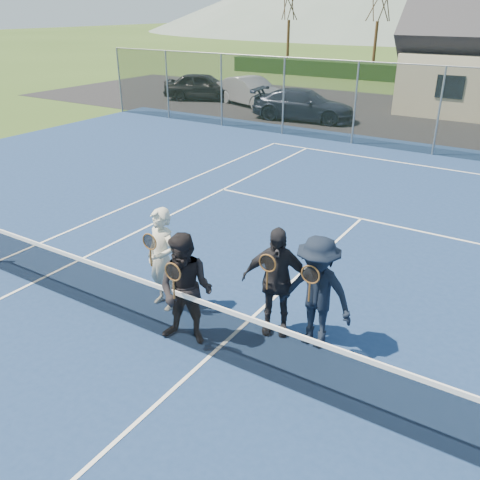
{
  "coord_description": "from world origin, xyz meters",
  "views": [
    {
      "loc": [
        3.69,
        -4.96,
        4.78
      ],
      "look_at": [
        -0.42,
        1.5,
        1.25
      ],
      "focal_mm": 38.0,
      "sensor_mm": 36.0,
      "label": 1
    }
  ],
  "objects_px": {
    "player_c": "(276,281)",
    "player_d": "(317,293)",
    "car_b": "(251,91)",
    "car_a": "(204,86)",
    "tennis_net": "(209,327)",
    "car_c": "(304,105)",
    "player_a": "(162,259)",
    "player_b": "(186,290)"
  },
  "relations": [
    {
      "from": "player_c",
      "to": "player_d",
      "type": "xyz_separation_m",
      "value": [
        0.68,
        0.02,
        -0.0
      ]
    },
    {
      "from": "car_b",
      "to": "car_a",
      "type": "bearing_deg",
      "value": 109.93
    },
    {
      "from": "player_c",
      "to": "car_a",
      "type": "bearing_deg",
      "value": 129.06
    },
    {
      "from": "player_d",
      "to": "car_a",
      "type": "bearing_deg",
      "value": 130.42
    },
    {
      "from": "player_d",
      "to": "tennis_net",
      "type": "bearing_deg",
      "value": -135.42
    },
    {
      "from": "car_c",
      "to": "player_d",
      "type": "relative_size",
      "value": 2.62
    },
    {
      "from": "car_a",
      "to": "tennis_net",
      "type": "relative_size",
      "value": 0.37
    },
    {
      "from": "car_c",
      "to": "player_a",
      "type": "xyz_separation_m",
      "value": [
        5.06,
        -15.81,
        0.24
      ]
    },
    {
      "from": "player_c",
      "to": "player_a",
      "type": "bearing_deg",
      "value": -169.45
    },
    {
      "from": "car_b",
      "to": "car_c",
      "type": "height_order",
      "value": "car_b"
    },
    {
      "from": "car_b",
      "to": "player_d",
      "type": "height_order",
      "value": "player_d"
    },
    {
      "from": "car_a",
      "to": "car_c",
      "type": "xyz_separation_m",
      "value": [
        7.16,
        -2.04,
        -0.05
      ]
    },
    {
      "from": "car_a",
      "to": "car_c",
      "type": "height_order",
      "value": "car_a"
    },
    {
      "from": "player_b",
      "to": "car_b",
      "type": "bearing_deg",
      "value": 118.66
    },
    {
      "from": "player_a",
      "to": "player_d",
      "type": "distance_m",
      "value": 2.68
    },
    {
      "from": "car_c",
      "to": "player_d",
      "type": "distance_m",
      "value": 17.24
    },
    {
      "from": "car_a",
      "to": "player_c",
      "type": "xyz_separation_m",
      "value": [
        14.18,
        -17.48,
        0.18
      ]
    },
    {
      "from": "tennis_net",
      "to": "player_d",
      "type": "height_order",
      "value": "player_d"
    },
    {
      "from": "car_b",
      "to": "car_c",
      "type": "relative_size",
      "value": 0.92
    },
    {
      "from": "car_c",
      "to": "player_a",
      "type": "relative_size",
      "value": 2.62
    },
    {
      "from": "car_b",
      "to": "tennis_net",
      "type": "distance_m",
      "value": 21.33
    },
    {
      "from": "car_a",
      "to": "tennis_net",
      "type": "height_order",
      "value": "car_a"
    },
    {
      "from": "tennis_net",
      "to": "player_b",
      "type": "xyz_separation_m",
      "value": [
        -0.53,
        0.16,
        0.38
      ]
    },
    {
      "from": "player_d",
      "to": "car_b",
      "type": "bearing_deg",
      "value": 123.99
    },
    {
      "from": "player_a",
      "to": "player_c",
      "type": "distance_m",
      "value": 2.0
    },
    {
      "from": "car_a",
      "to": "car_b",
      "type": "distance_m",
      "value": 3.15
    },
    {
      "from": "player_b",
      "to": "player_d",
      "type": "distance_m",
      "value": 1.95
    },
    {
      "from": "car_b",
      "to": "car_c",
      "type": "bearing_deg",
      "value": -94.83
    },
    {
      "from": "tennis_net",
      "to": "player_a",
      "type": "distance_m",
      "value": 1.72
    },
    {
      "from": "player_d",
      "to": "player_c",
      "type": "bearing_deg",
      "value": -178.22
    },
    {
      "from": "car_c",
      "to": "player_c",
      "type": "distance_m",
      "value": 16.97
    },
    {
      "from": "car_c",
      "to": "tennis_net",
      "type": "xyz_separation_m",
      "value": [
        6.55,
        -16.56,
        -0.15
      ]
    },
    {
      "from": "car_b",
      "to": "player_d",
      "type": "distance_m",
      "value": 20.97
    },
    {
      "from": "car_c",
      "to": "player_b",
      "type": "xyz_separation_m",
      "value": [
        6.02,
        -16.4,
        0.24
      ]
    },
    {
      "from": "player_a",
      "to": "tennis_net",
      "type": "bearing_deg",
      "value": -26.66
    },
    {
      "from": "car_a",
      "to": "player_b",
      "type": "height_order",
      "value": "player_b"
    },
    {
      "from": "car_c",
      "to": "tennis_net",
      "type": "distance_m",
      "value": 17.81
    },
    {
      "from": "car_a",
      "to": "player_d",
      "type": "xyz_separation_m",
      "value": [
        14.87,
        -17.46,
        0.18
      ]
    },
    {
      "from": "player_a",
      "to": "car_c",
      "type": "bearing_deg",
      "value": 107.74
    },
    {
      "from": "player_a",
      "to": "car_a",
      "type": "bearing_deg",
      "value": 124.39
    },
    {
      "from": "car_b",
      "to": "player_b",
      "type": "height_order",
      "value": "player_b"
    },
    {
      "from": "player_a",
      "to": "player_b",
      "type": "height_order",
      "value": "same"
    }
  ]
}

